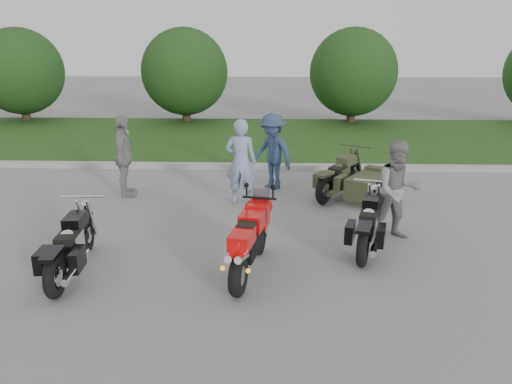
{
  "coord_description": "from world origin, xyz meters",
  "views": [
    {
      "loc": [
        0.76,
        -7.73,
        3.61
      ],
      "look_at": [
        0.43,
        1.26,
        0.8
      ],
      "focal_mm": 35.0,
      "sensor_mm": 36.0,
      "label": 1
    }
  ],
  "objects_px": {
    "cruiser_sidecar": "(355,182)",
    "person_grey": "(398,191)",
    "cruiser_right": "(368,226)",
    "sportbike_red": "(249,240)",
    "person_back": "(124,156)",
    "person_denim": "(272,152)",
    "person_stripe": "(241,162)",
    "cruiser_left": "(70,249)"
  },
  "relations": [
    {
      "from": "person_grey",
      "to": "person_back",
      "type": "xyz_separation_m",
      "value": [
        -5.74,
        2.4,
        0.03
      ]
    },
    {
      "from": "cruiser_right",
      "to": "cruiser_sidecar",
      "type": "relative_size",
      "value": 1.02
    },
    {
      "from": "sportbike_red",
      "to": "person_grey",
      "type": "height_order",
      "value": "person_grey"
    },
    {
      "from": "cruiser_left",
      "to": "person_denim",
      "type": "xyz_separation_m",
      "value": [
        3.12,
        4.84,
        0.49
      ]
    },
    {
      "from": "sportbike_red",
      "to": "cruiser_left",
      "type": "relative_size",
      "value": 0.93
    },
    {
      "from": "person_stripe",
      "to": "cruiser_sidecar",
      "type": "bearing_deg",
      "value": -164.41
    },
    {
      "from": "cruiser_right",
      "to": "cruiser_left",
      "type": "bearing_deg",
      "value": -150.56
    },
    {
      "from": "sportbike_red",
      "to": "person_denim",
      "type": "distance_m",
      "value": 4.74
    },
    {
      "from": "sportbike_red",
      "to": "cruiser_sidecar",
      "type": "relative_size",
      "value": 0.97
    },
    {
      "from": "cruiser_right",
      "to": "person_denim",
      "type": "relative_size",
      "value": 1.18
    },
    {
      "from": "cruiser_left",
      "to": "cruiser_sidecar",
      "type": "relative_size",
      "value": 1.04
    },
    {
      "from": "cruiser_left",
      "to": "person_stripe",
      "type": "height_order",
      "value": "person_stripe"
    },
    {
      "from": "person_denim",
      "to": "cruiser_sidecar",
      "type": "bearing_deg",
      "value": 20.52
    },
    {
      "from": "cruiser_right",
      "to": "cruiser_sidecar",
      "type": "distance_m",
      "value": 2.88
    },
    {
      "from": "cruiser_right",
      "to": "person_denim",
      "type": "xyz_separation_m",
      "value": [
        -1.71,
        3.67,
        0.49
      ]
    },
    {
      "from": "cruiser_sidecar",
      "to": "cruiser_right",
      "type": "bearing_deg",
      "value": -61.96
    },
    {
      "from": "cruiser_right",
      "to": "sportbike_red",
      "type": "bearing_deg",
      "value": -136.95
    },
    {
      "from": "person_denim",
      "to": "person_back",
      "type": "relative_size",
      "value": 0.97
    },
    {
      "from": "person_grey",
      "to": "cruiser_right",
      "type": "bearing_deg",
      "value": -147.12
    },
    {
      "from": "cruiser_sidecar",
      "to": "person_grey",
      "type": "bearing_deg",
      "value": -48.33
    },
    {
      "from": "cruiser_sidecar",
      "to": "person_back",
      "type": "height_order",
      "value": "person_back"
    },
    {
      "from": "person_grey",
      "to": "person_denim",
      "type": "xyz_separation_m",
      "value": [
        -2.3,
        3.14,
        0.0
      ]
    },
    {
      "from": "person_denim",
      "to": "person_back",
      "type": "bearing_deg",
      "value": -124.52
    },
    {
      "from": "person_denim",
      "to": "person_back",
      "type": "xyz_separation_m",
      "value": [
        -3.44,
        -0.74,
        0.03
      ]
    },
    {
      "from": "person_stripe",
      "to": "person_back",
      "type": "xyz_separation_m",
      "value": [
        -2.75,
        0.45,
        -0.01
      ]
    },
    {
      "from": "cruiser_left",
      "to": "person_back",
      "type": "distance_m",
      "value": 4.14
    },
    {
      "from": "cruiser_sidecar",
      "to": "person_grey",
      "type": "height_order",
      "value": "person_grey"
    },
    {
      "from": "sportbike_red",
      "to": "cruiser_left",
      "type": "distance_m",
      "value": 2.8
    },
    {
      "from": "cruiser_right",
      "to": "person_grey",
      "type": "height_order",
      "value": "person_grey"
    },
    {
      "from": "cruiser_left",
      "to": "cruiser_sidecar",
      "type": "bearing_deg",
      "value": 34.46
    },
    {
      "from": "cruiser_right",
      "to": "person_grey",
      "type": "xyz_separation_m",
      "value": [
        0.6,
        0.53,
        0.49
      ]
    },
    {
      "from": "person_stripe",
      "to": "person_denim",
      "type": "distance_m",
      "value": 1.38
    },
    {
      "from": "cruiser_right",
      "to": "person_stripe",
      "type": "relative_size",
      "value": 1.14
    },
    {
      "from": "sportbike_red",
      "to": "person_denim",
      "type": "xyz_separation_m",
      "value": [
        0.33,
        4.71,
        0.34
      ]
    },
    {
      "from": "person_denim",
      "to": "person_back",
      "type": "distance_m",
      "value": 3.52
    },
    {
      "from": "sportbike_red",
      "to": "person_grey",
      "type": "bearing_deg",
      "value": 41.44
    },
    {
      "from": "cruiser_right",
      "to": "person_grey",
      "type": "bearing_deg",
      "value": 57.3
    },
    {
      "from": "cruiser_left",
      "to": "person_back",
      "type": "height_order",
      "value": "person_back"
    },
    {
      "from": "cruiser_left",
      "to": "person_grey",
      "type": "bearing_deg",
      "value": 13.08
    },
    {
      "from": "cruiser_left",
      "to": "person_back",
      "type": "relative_size",
      "value": 1.18
    },
    {
      "from": "cruiser_right",
      "to": "person_back",
      "type": "distance_m",
      "value": 5.94
    },
    {
      "from": "person_denim",
      "to": "person_back",
      "type": "height_order",
      "value": "person_back"
    }
  ]
}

